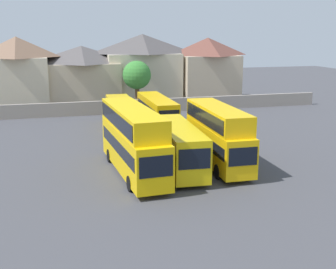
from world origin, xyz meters
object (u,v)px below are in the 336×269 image
at_px(bus_5, 157,111).
at_px(bus_1, 133,137).
at_px(bus_2, 178,145).
at_px(bus_4, 123,114).
at_px(house_terrace_left, 18,72).
at_px(house_terrace_right, 143,68).
at_px(tree_left_of_lot, 137,75).
at_px(bus_3, 218,133).
at_px(house_terrace_far_right, 207,69).
at_px(house_terrace_centre, 82,75).

bearing_deg(bus_5, bus_1, -19.65).
xyz_separation_m(bus_2, bus_5, (2.02, 15.32, -0.04)).
relative_size(bus_1, bus_4, 1.03).
height_order(bus_1, house_terrace_left, house_terrace_left).
bearing_deg(house_terrace_right, tree_left_of_lot, -109.22).
xyz_separation_m(bus_2, bus_3, (3.43, 0.27, 0.71)).
xyz_separation_m(bus_4, house_terrace_far_right, (16.49, 18.53, 3.05)).
distance_m(bus_1, house_terrace_left, 34.29).
relative_size(bus_4, house_terrace_left, 1.17).
relative_size(bus_3, bus_4, 0.88).
bearing_deg(bus_5, tree_left_of_lot, 179.72).
bearing_deg(bus_3, house_terrace_far_right, 162.83).
xyz_separation_m(bus_5, house_terrace_far_right, (12.55, 18.09, 2.96)).
distance_m(bus_3, house_terrace_left, 36.73).
distance_m(house_terrace_right, tree_left_of_lot, 6.58).
bearing_deg(tree_left_of_lot, bus_3, -87.38).
relative_size(bus_1, house_terrace_centre, 1.09).
distance_m(house_terrace_centre, tree_left_of_lot, 9.35).
bearing_deg(bus_1, bus_2, 86.23).
xyz_separation_m(bus_1, house_terrace_centre, (-1.13, 33.85, 1.51)).
bearing_deg(house_terrace_centre, house_terrace_left, -172.79).
distance_m(bus_5, house_terrace_far_right, 22.21).
bearing_deg(bus_4, house_terrace_left, -145.26).
xyz_separation_m(bus_3, house_terrace_far_right, (11.13, 33.14, 2.20)).
bearing_deg(house_terrace_far_right, bus_3, -108.57).
relative_size(house_terrace_left, tree_left_of_lot, 1.47).
relative_size(house_terrace_far_right, tree_left_of_lot, 1.43).
height_order(house_terrace_right, house_terrace_far_right, house_terrace_right).
height_order(bus_2, house_terrace_right, house_terrace_right).
xyz_separation_m(bus_4, bus_5, (3.95, 0.44, 0.10)).
height_order(bus_4, house_terrace_far_right, house_terrace_far_right).
bearing_deg(house_terrace_far_right, bus_2, -113.56).
distance_m(bus_2, house_terrace_far_right, 36.56).
relative_size(bus_4, bus_5, 1.08).
xyz_separation_m(bus_2, house_terrace_left, (-13.55, 32.76, 3.06)).
height_order(bus_2, tree_left_of_lot, tree_left_of_lot).
bearing_deg(bus_2, bus_1, -86.79).
relative_size(bus_3, house_terrace_far_right, 1.06).
xyz_separation_m(house_terrace_far_right, tree_left_of_lot, (-12.38, -5.84, -0.18)).
xyz_separation_m(house_terrace_centre, house_terrace_right, (9.06, -0.11, 0.84)).
bearing_deg(bus_1, tree_left_of_lot, 164.79).
bearing_deg(house_terrace_left, tree_left_of_lot, -18.25).
bearing_deg(house_terrace_left, bus_3, -62.40).
height_order(bus_3, tree_left_of_lot, tree_left_of_lot).
bearing_deg(bus_5, bus_3, 5.84).
relative_size(house_terrace_left, house_terrace_far_right, 1.03).
distance_m(bus_2, house_terrace_centre, 34.28).
xyz_separation_m(house_terrace_centre, house_terrace_far_right, (19.28, -0.47, 0.55)).
bearing_deg(tree_left_of_lot, bus_1, -101.83).
height_order(bus_3, house_terrace_centre, house_terrace_centre).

